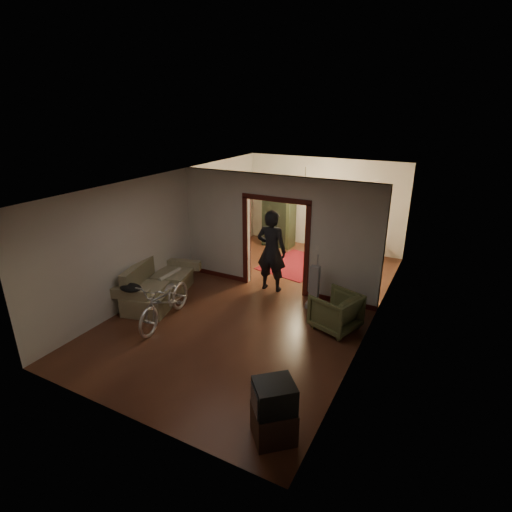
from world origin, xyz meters
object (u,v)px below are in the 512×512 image
Objects in this scene: sofa at (158,281)px; bicycle at (165,301)px; person at (271,251)px; armchair at (336,311)px; locker at (279,217)px; desk at (354,246)px.

bicycle is at bearing -57.80° from sofa.
person reaches higher than bicycle.
sofa reaches higher than armchair.
person is at bearing -66.13° from locker.
sofa is 2.39× the size of armchair.
armchair is 4.18m from desk.
locker is (-3.15, 4.12, 0.57)m from armchair.
locker is (0.88, 4.75, 0.49)m from sofa.
armchair is 5.22m from locker.
desk is at bearing 2.28° from locker.
locker is at bearing -72.24° from person.
sofa is 2.74m from person.
locker reaches higher than bicycle.
sofa is 5.80m from desk.
person is 2.05× the size of desk.
locker is 1.95× the size of desk.
bicycle is (0.82, -0.75, 0.02)m from sofa.
desk is (3.32, 4.75, -0.10)m from sofa.
bicycle is 0.92× the size of person.
armchair is at bearing -69.16° from desk.
locker is at bearing 64.08° from sofa.
armchair is 2.31m from person.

